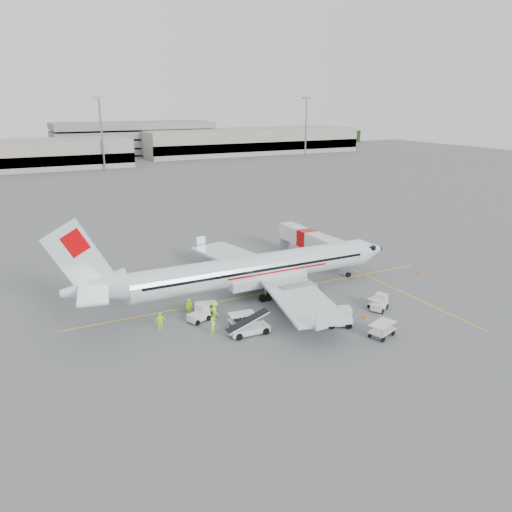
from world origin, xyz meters
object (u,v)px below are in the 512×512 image
(jet_bridge, at_px, (307,244))
(tug_aft, at_px, (199,313))
(belt_loader, at_px, (249,321))
(tug_mid, at_px, (339,317))
(tug_fore, at_px, (379,303))
(aircraft, at_px, (256,250))

(jet_bridge, xyz_separation_m, tug_aft, (-20.56, -12.87, -1.12))
(belt_loader, relative_size, tug_aft, 2.32)
(tug_mid, bearing_deg, tug_aft, 172.22)
(tug_fore, height_order, tug_mid, tug_mid)
(tug_fore, bearing_deg, belt_loader, 145.04)
(jet_bridge, height_order, tug_mid, jet_bridge)
(jet_bridge, relative_size, belt_loader, 2.99)
(tug_fore, distance_m, tug_mid, 6.06)
(tug_mid, bearing_deg, belt_loader, -171.60)
(tug_fore, bearing_deg, jet_bridge, 49.92)
(tug_aft, bearing_deg, jet_bridge, 9.92)
(tug_fore, height_order, tug_aft, tug_aft)
(aircraft, height_order, tug_mid, aircraft)
(aircraft, relative_size, tug_aft, 17.59)
(aircraft, distance_m, tug_fore, 14.04)
(jet_bridge, height_order, tug_fore, jet_bridge)
(aircraft, distance_m, tug_aft, 10.02)
(jet_bridge, distance_m, tug_aft, 24.28)
(belt_loader, distance_m, tug_fore, 14.37)
(tug_fore, xyz_separation_m, tug_aft, (-17.48, 5.82, 0.01))
(aircraft, bearing_deg, tug_fore, -45.94)
(belt_loader, bearing_deg, jet_bridge, 46.98)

